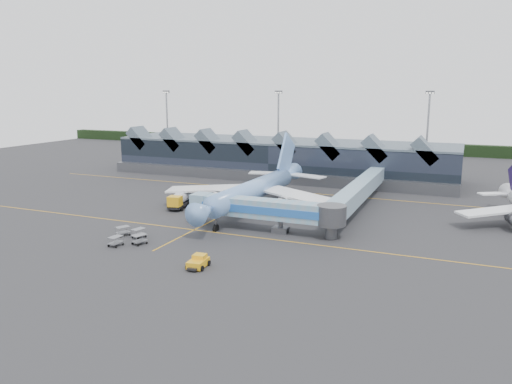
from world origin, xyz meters
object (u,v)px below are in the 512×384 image
at_px(main_airliner, 256,189).
at_px(fuel_truck, 182,198).
at_px(jet_bridge, 274,210).
at_px(pushback_tug, 198,262).

height_order(main_airliner, fuel_truck, main_airliner).
xyz_separation_m(jet_bridge, pushback_tug, (-3.14, -19.36, -2.85)).
relative_size(jet_bridge, pushback_tug, 6.94).
xyz_separation_m(main_airliner, fuel_truck, (-14.47, -3.34, -2.30)).
bearing_deg(fuel_truck, pushback_tug, -64.92).
height_order(jet_bridge, pushback_tug, jet_bridge).
height_order(main_airliner, jet_bridge, main_airliner).
relative_size(jet_bridge, fuel_truck, 2.73).
distance_m(main_airliner, jet_bridge, 15.39).
xyz_separation_m(fuel_truck, pushback_tug, (19.83, -28.85, -1.08)).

